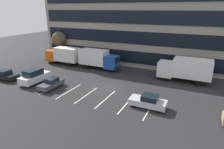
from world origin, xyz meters
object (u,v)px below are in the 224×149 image
at_px(sedan_charcoal, 51,83).
at_px(box_truck_orange, 64,55).
at_px(sedan_black, 5,75).
at_px(bare_tree, 59,39).
at_px(sedan_silver, 148,101).
at_px(box_truck_white, 185,69).
at_px(box_truck_blue, 98,58).
at_px(suv_white, 35,76).

bearing_deg(sedan_charcoal, box_truck_orange, 120.74).
height_order(sedan_black, sedan_charcoal, sedan_black).
bearing_deg(bare_tree, sedan_silver, -29.81).
height_order(box_truck_white, sedan_silver, box_truck_white).
relative_size(box_truck_blue, suv_white, 1.60).
distance_m(box_truck_orange, sedan_charcoal, 12.54).
distance_m(sedan_black, bare_tree, 14.82).
distance_m(box_truck_orange, suv_white, 10.64).
relative_size(box_truck_orange, sedan_charcoal, 1.85).
bearing_deg(sedan_charcoal, box_truck_blue, 82.39).
relative_size(box_truck_orange, suv_white, 1.54).
xyz_separation_m(sedan_black, sedan_charcoal, (8.97, 0.42, -0.06)).
height_order(sedan_silver, bare_tree, bare_tree).
xyz_separation_m(box_truck_white, sedan_silver, (-2.73, -10.42, -1.34)).
relative_size(box_truck_white, box_truck_orange, 1.08).
distance_m(box_truck_orange, sedan_silver, 22.76).
distance_m(box_truck_orange, bare_tree, 5.31).
height_order(box_truck_orange, suv_white, box_truck_orange).
distance_m(box_truck_orange, sedan_black, 11.51).
xyz_separation_m(box_truck_blue, sedan_charcoal, (-1.45, -10.87, -1.31)).
bearing_deg(bare_tree, box_truck_white, -6.79).
height_order(box_truck_blue, sedan_charcoal, box_truck_blue).
height_order(box_truck_blue, sedan_silver, box_truck_blue).
bearing_deg(bare_tree, suv_white, -65.28).
bearing_deg(box_truck_orange, sedan_black, -103.06).
distance_m(box_truck_white, sedan_charcoal, 19.81).
xyz_separation_m(sedan_black, sedan_silver, (22.81, 0.77, -0.02)).
bearing_deg(sedan_charcoal, suv_white, 172.55).
distance_m(box_truck_blue, sedan_black, 15.42).
relative_size(sedan_black, sedan_silver, 1.03).
distance_m(box_truck_blue, box_truck_white, 15.12).
bearing_deg(sedan_black, suv_white, 9.59).
height_order(box_truck_blue, box_truck_orange, box_truck_blue).
xyz_separation_m(box_truck_white, bare_tree, (-26.41, 3.14, 2.31)).
relative_size(sedan_black, sedan_charcoal, 1.09).
distance_m(box_truck_blue, box_truck_orange, 7.84).
relative_size(sedan_black, bare_tree, 0.72).
distance_m(sedan_charcoal, suv_white, 3.70).
distance_m(sedan_black, sedan_silver, 22.82).
xyz_separation_m(sedan_charcoal, suv_white, (-3.65, 0.48, 0.36)).
bearing_deg(box_truck_blue, sedan_black, -132.69).
relative_size(box_truck_white, sedan_charcoal, 2.01).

